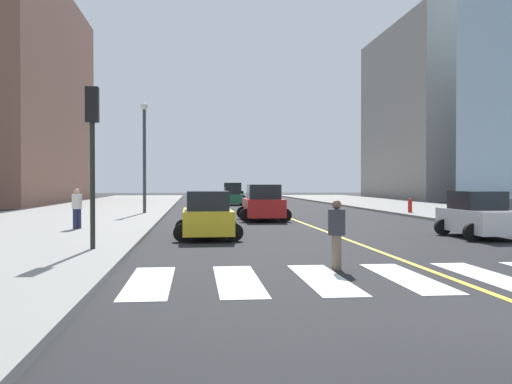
# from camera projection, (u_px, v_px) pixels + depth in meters

# --- Properties ---
(sidewalk_kerb_west) EXTENTS (10.00, 120.00, 0.15)m
(sidewalk_kerb_west) POSITION_uv_depth(u_px,v_px,m) (49.00, 224.00, 27.08)
(sidewalk_kerb_west) COLOR gray
(sidewalk_kerb_west) RESTS_ON ground
(crosswalk_paint) EXTENTS (13.50, 4.00, 0.01)m
(crosswalk_paint) POSITION_uv_depth(u_px,v_px,m) (446.00, 277.00, 12.44)
(crosswalk_paint) COLOR silver
(crosswalk_paint) RESTS_ON ground
(lane_divider_paint) EXTENTS (0.16, 80.00, 0.01)m
(lane_divider_paint) POSITION_uv_depth(u_px,v_px,m) (260.00, 207.00, 48.24)
(lane_divider_paint) COLOR yellow
(lane_divider_paint) RESTS_ON ground
(parking_garage_concrete) EXTENTS (18.00, 24.00, 21.37)m
(parking_garage_concrete) POSITION_uv_depth(u_px,v_px,m) (457.00, 114.00, 73.18)
(parking_garage_concrete) COLOR gray
(parking_garage_concrete) RESTS_ON ground
(car_yellow_nearest) EXTENTS (2.43, 3.87, 1.73)m
(car_yellow_nearest) POSITION_uv_depth(u_px,v_px,m) (207.00, 216.00, 21.02)
(car_yellow_nearest) COLOR gold
(car_yellow_nearest) RESTS_ON ground
(car_red_second) EXTENTS (2.75, 4.36, 1.94)m
(car_red_second) POSITION_uv_depth(u_px,v_px,m) (263.00, 204.00, 31.04)
(car_red_second) COLOR red
(car_red_second) RESTS_ON ground
(car_white_third) EXTENTS (2.40, 3.84, 1.71)m
(car_white_third) POSITION_uv_depth(u_px,v_px,m) (479.00, 216.00, 21.36)
(car_white_third) COLOR silver
(car_white_third) RESTS_ON ground
(car_black_fourth) EXTENTS (2.98, 4.65, 2.04)m
(car_black_fourth) POSITION_uv_depth(u_px,v_px,m) (233.00, 193.00, 59.09)
(car_black_fourth) COLOR black
(car_black_fourth) RESTS_ON ground
(car_green_fifth) EXTENTS (2.38, 3.76, 1.66)m
(car_green_fifth) POSITION_uv_depth(u_px,v_px,m) (233.00, 197.00, 52.77)
(car_green_fifth) COLOR #236B42
(car_green_fifth) RESTS_ON ground
(traffic_light_far_corner) EXTENTS (0.36, 0.41, 4.59)m
(traffic_light_far_corner) POSITION_uv_depth(u_px,v_px,m) (92.00, 135.00, 16.40)
(traffic_light_far_corner) COLOR black
(traffic_light_far_corner) RESTS_ON sidewalk_kerb_west
(park_bench) EXTENTS (1.84, 0.69, 1.12)m
(park_bench) POSITION_uv_depth(u_px,v_px,m) (503.00, 211.00, 27.02)
(park_bench) COLOR #47474C
(park_bench) RESTS_ON sidewalk_kerb_east
(pedestrian_crossing) EXTENTS (0.40, 0.40, 1.62)m
(pedestrian_crossing) POSITION_uv_depth(u_px,v_px,m) (337.00, 231.00, 13.55)
(pedestrian_crossing) COLOR brown
(pedestrian_crossing) RESTS_ON ground
(pedestrian_walking_west) EXTENTS (0.41, 0.41, 1.64)m
(pedestrian_walking_west) POSITION_uv_depth(u_px,v_px,m) (77.00, 207.00, 23.63)
(pedestrian_walking_west) COLOR #232847
(pedestrian_walking_west) RESTS_ON sidewalk_kerb_west
(fire_hydrant) EXTENTS (0.26, 0.26, 0.89)m
(fire_hydrant) POSITION_uv_depth(u_px,v_px,m) (410.00, 206.00, 36.57)
(fire_hydrant) COLOR red
(fire_hydrant) RESTS_ON sidewalk_kerb_east
(street_lamp) EXTENTS (0.44, 0.44, 6.87)m
(street_lamp) POSITION_uv_depth(u_px,v_px,m) (144.00, 147.00, 36.14)
(street_lamp) COLOR #38383D
(street_lamp) RESTS_ON sidewalk_kerb_west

